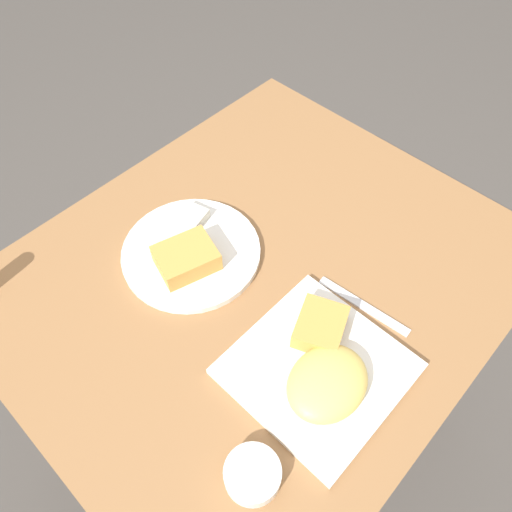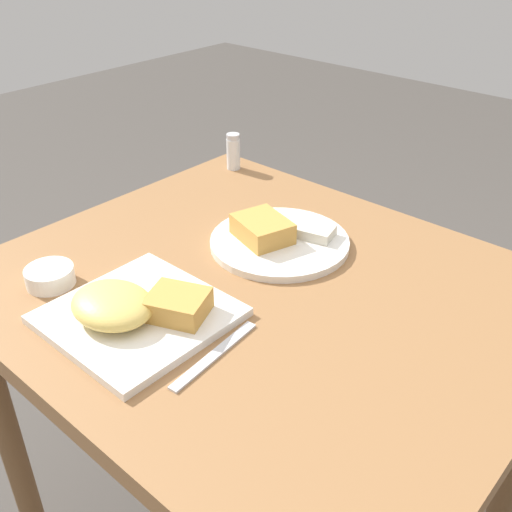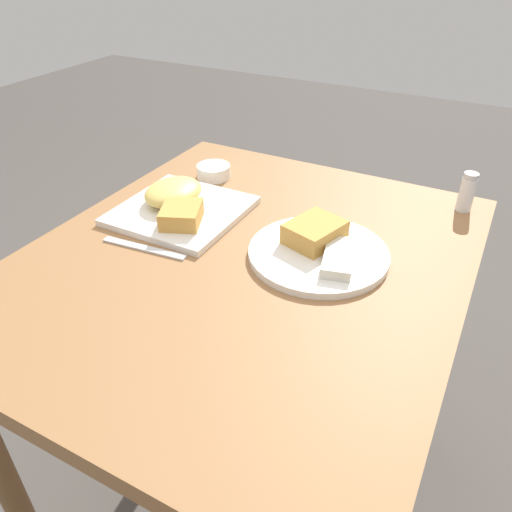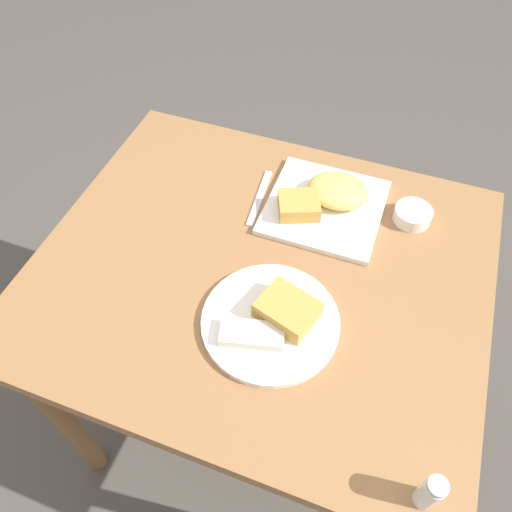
{
  "view_description": "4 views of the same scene",
  "coord_description": "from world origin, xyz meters",
  "px_view_note": "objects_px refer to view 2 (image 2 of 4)",
  "views": [
    {
      "loc": [
        -0.39,
        -0.36,
        1.53
      ],
      "look_at": [
        -0.0,
        0.01,
        0.81
      ],
      "focal_mm": 35.0,
      "sensor_mm": 36.0,
      "label": 1
    },
    {
      "loc": [
        0.55,
        -0.64,
        1.34
      ],
      "look_at": [
        -0.02,
        0.0,
        0.82
      ],
      "focal_mm": 42.0,
      "sensor_mm": 36.0,
      "label": 2
    },
    {
      "loc": [
        0.68,
        0.38,
        1.29
      ],
      "look_at": [
        0.03,
        0.04,
        0.8
      ],
      "focal_mm": 35.0,
      "sensor_mm": 36.0,
      "label": 3
    },
    {
      "loc": [
        -0.2,
        0.58,
        1.6
      ],
      "look_at": [
        0.0,
        0.02,
        0.83
      ],
      "focal_mm": 35.0,
      "sensor_mm": 36.0,
      "label": 4
    }
  ],
  "objects_px": {
    "sauce_ramekin": "(50,276)",
    "butter_knife": "(215,355)",
    "plate_oval_far": "(277,238)",
    "plate_square_near": "(134,310)",
    "salt_shaker": "(233,154)"
  },
  "relations": [
    {
      "from": "plate_square_near",
      "to": "salt_shaker",
      "type": "distance_m",
      "value": 0.62
    },
    {
      "from": "plate_square_near",
      "to": "butter_knife",
      "type": "height_order",
      "value": "plate_square_near"
    },
    {
      "from": "sauce_ramekin",
      "to": "salt_shaker",
      "type": "bearing_deg",
      "value": 101.08
    },
    {
      "from": "salt_shaker",
      "to": "butter_knife",
      "type": "height_order",
      "value": "salt_shaker"
    },
    {
      "from": "plate_oval_far",
      "to": "plate_square_near",
      "type": "bearing_deg",
      "value": -92.34
    },
    {
      "from": "sauce_ramekin",
      "to": "salt_shaker",
      "type": "relative_size",
      "value": 0.95
    },
    {
      "from": "butter_knife",
      "to": "plate_square_near",
      "type": "bearing_deg",
      "value": 93.82
    },
    {
      "from": "sauce_ramekin",
      "to": "butter_knife",
      "type": "height_order",
      "value": "sauce_ramekin"
    },
    {
      "from": "salt_shaker",
      "to": "plate_square_near",
      "type": "bearing_deg",
      "value": -60.9
    },
    {
      "from": "plate_square_near",
      "to": "sauce_ramekin",
      "type": "height_order",
      "value": "plate_square_near"
    },
    {
      "from": "plate_square_near",
      "to": "plate_oval_far",
      "type": "height_order",
      "value": "plate_square_near"
    },
    {
      "from": "plate_square_near",
      "to": "butter_knife",
      "type": "xyz_separation_m",
      "value": [
        0.15,
        0.02,
        -0.02
      ]
    },
    {
      "from": "plate_oval_far",
      "to": "salt_shaker",
      "type": "xyz_separation_m",
      "value": [
        -0.31,
        0.21,
        0.02
      ]
    },
    {
      "from": "sauce_ramekin",
      "to": "butter_knife",
      "type": "distance_m",
      "value": 0.34
    },
    {
      "from": "plate_square_near",
      "to": "salt_shaker",
      "type": "xyz_separation_m",
      "value": [
        -0.3,
        0.54,
        0.02
      ]
    }
  ]
}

